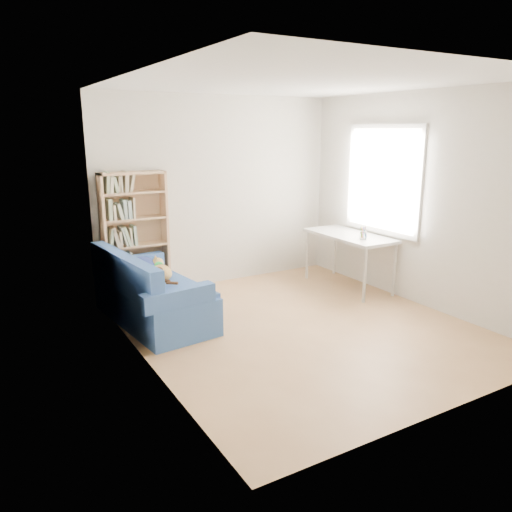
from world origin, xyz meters
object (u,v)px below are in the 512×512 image
Objects in this scene: sofa at (151,295)px; pen_cup at (363,234)px; bookshelf at (136,242)px; desk at (349,239)px.

sofa is 2.82m from pen_cup.
bookshelf is 9.36× the size of pen_cup.
sofa reaches higher than desk.
pen_cup is (-0.06, -0.33, 0.13)m from desk.
bookshelf is at bearing 159.68° from desk.
bookshelf is 2.94m from pen_cup.
desk is 7.61× the size of pen_cup.
bookshelf is 2.86m from desk.
pen_cup is at bearing -26.76° from bookshelf.
bookshelf reaches higher than desk.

